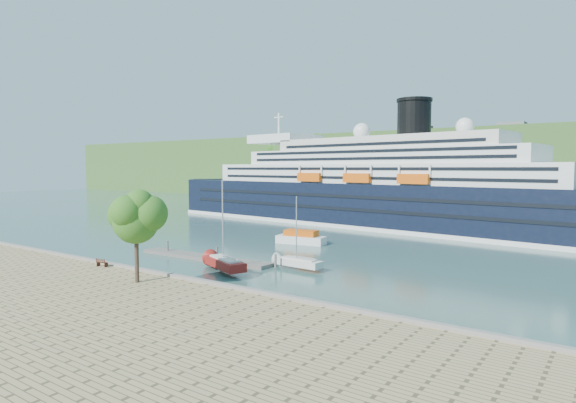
# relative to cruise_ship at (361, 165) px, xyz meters

# --- Properties ---
(ground) EXTENTS (400.00, 400.00, 0.00)m
(ground) POSITION_rel_cruise_ship_xyz_m (2.35, -56.27, -12.11)
(ground) COLOR #325954
(ground) RESTS_ON ground
(far_hillside) EXTENTS (400.00, 50.00, 24.00)m
(far_hillside) POSITION_rel_cruise_ship_xyz_m (2.35, 88.73, -0.11)
(far_hillside) COLOR #375C25
(far_hillside) RESTS_ON ground
(quay_coping) EXTENTS (220.00, 0.50, 0.30)m
(quay_coping) POSITION_rel_cruise_ship_xyz_m (2.35, -56.47, -10.96)
(quay_coping) COLOR slate
(quay_coping) RESTS_ON promenade
(cruise_ship) EXTENTS (108.97, 28.74, 24.22)m
(cruise_ship) POSITION_rel_cruise_ship_xyz_m (0.00, 0.00, 0.00)
(cruise_ship) COLOR black
(cruise_ship) RESTS_ON ground
(park_bench) EXTENTS (1.48, 0.75, 0.91)m
(park_bench) POSITION_rel_cruise_ship_xyz_m (-1.81, -57.47, -10.66)
(park_bench) COLOR #4D2516
(park_bench) RESTS_ON promenade
(promenade_tree) EXTENTS (5.59, 5.59, 9.25)m
(promenade_tree) POSITION_rel_cruise_ship_xyz_m (7.14, -59.85, -6.48)
(promenade_tree) COLOR #285C18
(promenade_tree) RESTS_ON promenade
(floating_pontoon) EXTENTS (20.10, 2.73, 0.45)m
(floating_pontoon) POSITION_rel_cruise_ship_xyz_m (0.36, -44.56, -11.89)
(floating_pontoon) COLOR #68645D
(floating_pontoon) RESTS_ON ground
(sailboat_red) EXTENTS (7.74, 4.89, 9.72)m
(sailboat_red) POSITION_rel_cruise_ship_xyz_m (7.82, -48.76, -7.25)
(sailboat_red) COLOR maroon
(sailboat_red) RESTS_ON ground
(sailboat_white_far) EXTENTS (6.25, 2.13, 7.95)m
(sailboat_white_far) POSITION_rel_cruise_ship_xyz_m (13.74, -42.91, -8.14)
(sailboat_white_far) COLOR silver
(sailboat_white_far) RESTS_ON ground
(tender_launch) EXTENTS (7.90, 3.75, 2.10)m
(tender_launch) POSITION_rel_cruise_ship_xyz_m (3.50, -27.16, -11.06)
(tender_launch) COLOR #E1560D
(tender_launch) RESTS_ON ground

